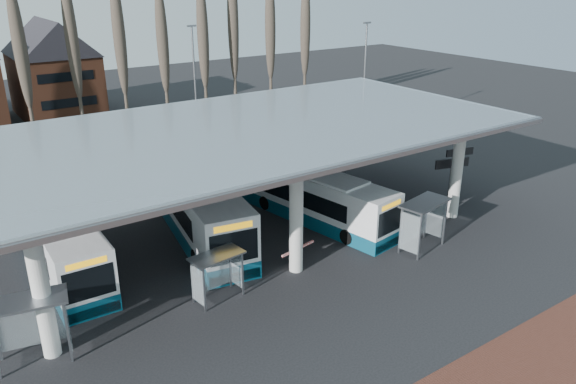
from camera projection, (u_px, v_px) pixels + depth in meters
ground at (326, 291)px, 27.00m from camera, size 140.00×140.00×0.00m
station_canopy at (239, 139)px, 31.04m from camera, size 32.00×16.00×6.34m
poplar_row at (95, 39)px, 49.04m from camera, size 45.10×1.10×14.50m
lamp_post_b at (195, 83)px, 48.11m from camera, size 0.80×0.16×10.17m
lamp_post_c at (364, 77)px, 50.90m from camera, size 0.80×0.16×10.17m
bus_0 at (59, 238)px, 28.90m from camera, size 2.79×11.81×3.27m
bus_1 at (196, 205)px, 32.56m from camera, size 4.97×13.35×3.63m
bus_2 at (314, 197)px, 34.26m from camera, size 4.25×11.57×3.15m
shelter_0 at (29, 315)px, 21.59m from camera, size 3.23×2.06×2.78m
shelter_1 at (216, 266)px, 25.87m from camera, size 2.62×1.53×2.31m
shelter_2 at (422, 214)px, 30.51m from camera, size 3.25×2.07×2.80m
info_sign_0 at (452, 167)px, 35.03m from camera, size 2.29×0.77×3.49m
info_sign_1 at (459, 155)px, 38.21m from camera, size 2.07×0.64×3.14m
barrier at (297, 249)px, 29.06m from camera, size 2.34×0.88×1.18m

